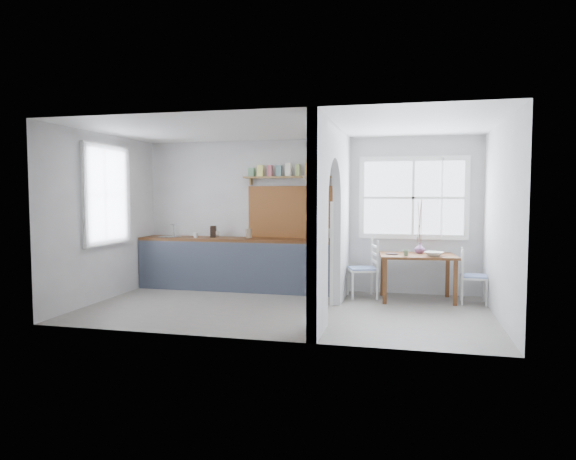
% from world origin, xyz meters
% --- Properties ---
extents(floor, '(5.80, 3.20, 0.01)m').
position_xyz_m(floor, '(0.00, 0.00, 0.00)').
color(floor, gray).
rests_on(floor, ground).
extents(ceiling, '(5.80, 3.20, 0.01)m').
position_xyz_m(ceiling, '(0.00, 0.00, 2.60)').
color(ceiling, '#B7B7B7').
rests_on(ceiling, walls).
extents(walls, '(5.81, 3.21, 2.60)m').
position_xyz_m(walls, '(0.00, 0.00, 1.30)').
color(walls, '#B7B7B7').
rests_on(walls, floor).
extents(partition, '(0.12, 3.20, 2.60)m').
position_xyz_m(partition, '(0.70, 0.06, 1.45)').
color(partition, '#B7B7B7').
rests_on(partition, floor).
extents(kitchen_window, '(0.10, 1.16, 1.50)m').
position_xyz_m(kitchen_window, '(-2.87, 0.00, 1.65)').
color(kitchen_window, white).
rests_on(kitchen_window, walls).
extents(nook_window, '(1.76, 0.10, 1.30)m').
position_xyz_m(nook_window, '(1.80, 1.56, 1.60)').
color(nook_window, white).
rests_on(nook_window, walls).
extents(counter, '(3.50, 0.60, 0.90)m').
position_xyz_m(counter, '(-1.13, 1.33, 0.46)').
color(counter, brown).
rests_on(counter, floor).
extents(sink, '(0.40, 0.40, 0.02)m').
position_xyz_m(sink, '(-2.43, 1.30, 0.89)').
color(sink, '#B5B7BC').
rests_on(sink, counter).
extents(backsplash, '(1.65, 0.03, 0.90)m').
position_xyz_m(backsplash, '(-0.20, 1.58, 1.35)').
color(backsplash, '#9C5F28').
rests_on(backsplash, walls).
extents(shelf, '(1.75, 0.20, 0.21)m').
position_xyz_m(shelf, '(-0.21, 1.49, 2.01)').
color(shelf, olive).
rests_on(shelf, walls).
extents(pendant_lamp, '(0.26, 0.26, 0.16)m').
position_xyz_m(pendant_lamp, '(0.15, 1.15, 1.88)').
color(pendant_lamp, beige).
rests_on(pendant_lamp, ceiling).
extents(utensil_rail, '(0.02, 0.50, 0.02)m').
position_xyz_m(utensil_rail, '(0.61, 0.90, 1.45)').
color(utensil_rail, '#B5B7BC').
rests_on(utensil_rail, partition).
extents(dining_table, '(1.23, 0.88, 0.72)m').
position_xyz_m(dining_table, '(1.88, 1.07, 0.36)').
color(dining_table, brown).
rests_on(dining_table, floor).
extents(chair_left, '(0.54, 0.54, 0.94)m').
position_xyz_m(chair_left, '(1.02, 1.12, 0.47)').
color(chair_left, silver).
rests_on(chair_left, floor).
extents(chair_right, '(0.40, 0.40, 0.84)m').
position_xyz_m(chair_right, '(2.71, 1.04, 0.42)').
color(chair_right, silver).
rests_on(chair_right, floor).
extents(kettle, '(0.24, 0.20, 0.26)m').
position_xyz_m(kettle, '(0.37, 1.20, 1.03)').
color(kettle, beige).
rests_on(kettle, counter).
extents(mug_a, '(0.12, 0.12, 0.09)m').
position_xyz_m(mug_a, '(-1.88, 1.20, 0.95)').
color(mug_a, white).
rests_on(mug_a, counter).
extents(mug_b, '(0.17, 0.17, 0.11)m').
position_xyz_m(mug_b, '(-1.61, 1.42, 0.96)').
color(mug_b, silver).
rests_on(mug_b, counter).
extents(knife_block, '(0.12, 0.15, 0.20)m').
position_xyz_m(knife_block, '(-1.62, 1.36, 1.00)').
color(knife_block, '#312017').
rests_on(knife_block, counter).
extents(jar, '(0.11, 0.11, 0.16)m').
position_xyz_m(jar, '(-0.96, 1.33, 0.98)').
color(jar, '#86765D').
rests_on(jar, counter).
extents(towel_magenta, '(0.02, 0.03, 0.49)m').
position_xyz_m(towel_magenta, '(0.58, 0.97, 0.28)').
color(towel_magenta, '#D03B8E').
rests_on(towel_magenta, counter).
extents(towel_orange, '(0.02, 0.03, 0.49)m').
position_xyz_m(towel_orange, '(0.58, 0.94, 0.25)').
color(towel_orange, '#BE5C0F').
rests_on(towel_orange, counter).
extents(bowl, '(0.35, 0.35, 0.07)m').
position_xyz_m(bowl, '(2.12, 0.91, 0.75)').
color(bowl, white).
rests_on(bowl, dining_table).
extents(table_cup, '(0.13, 0.13, 0.09)m').
position_xyz_m(table_cup, '(1.70, 0.87, 0.76)').
color(table_cup, slate).
rests_on(table_cup, dining_table).
extents(plate, '(0.26, 0.26, 0.02)m').
position_xyz_m(plate, '(1.49, 1.01, 0.73)').
color(plate, '#342628').
rests_on(plate, dining_table).
extents(vase, '(0.20, 0.20, 0.17)m').
position_xyz_m(vase, '(1.91, 1.24, 0.80)').
color(vase, '#734A7A').
rests_on(vase, dining_table).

